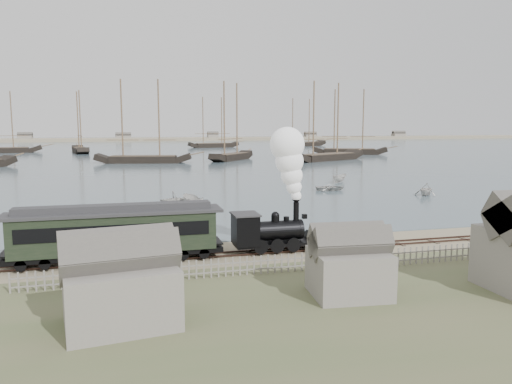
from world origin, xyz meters
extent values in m
plane|color=gray|center=(0.00, 0.00, 0.00)|extent=(600.00, 600.00, 0.00)
cube|color=#42545F|center=(0.00, 170.00, 0.03)|extent=(600.00, 336.00, 0.06)
cube|color=#38241E|center=(0.00, -2.50, 0.10)|extent=(120.00, 0.08, 0.12)
cube|color=#38241E|center=(0.00, -1.50, 0.10)|extent=(120.00, 0.08, 0.12)
cube|color=#413229|center=(0.00, -2.00, 0.03)|extent=(120.00, 1.80, 0.06)
cube|color=tan|center=(0.00, 250.00, 0.00)|extent=(500.00, 20.00, 1.80)
cube|color=black|center=(1.03, -2.00, 0.68)|extent=(6.39, 1.88, 0.23)
cylinder|color=black|center=(0.66, -2.00, 1.62)|extent=(3.95, 1.41, 1.41)
cube|color=black|center=(-1.41, -2.00, 1.80)|extent=(1.69, 2.07, 2.16)
cube|color=#302F32|center=(-1.41, -2.00, 2.93)|extent=(1.88, 2.25, 0.11)
cylinder|color=black|center=(2.44, -2.00, 2.88)|extent=(0.41, 0.41, 1.50)
sphere|color=black|center=(0.85, -2.00, 2.72)|extent=(0.60, 0.60, 0.60)
cone|color=black|center=(4.04, -2.00, 0.58)|extent=(1.32, 1.88, 1.88)
cube|color=black|center=(3.10, -2.00, 2.56)|extent=(0.33, 0.33, 0.33)
cube|color=black|center=(-10.37, -2.00, 0.72)|extent=(14.25, 2.34, 0.36)
cube|color=black|center=(-10.37, -2.00, 2.14)|extent=(13.23, 2.54, 2.54)
cube|color=black|center=(-10.37, -3.29, 2.40)|extent=(12.21, 0.06, 0.92)
cube|color=black|center=(-10.37, -0.71, 2.40)|extent=(12.21, 0.06, 0.92)
cube|color=#302F32|center=(-10.37, -2.00, 3.47)|extent=(14.25, 2.75, 0.18)
cube|color=#302F32|center=(-10.37, -2.00, 3.77)|extent=(12.72, 1.22, 0.46)
imported|color=beige|center=(-4.57, -0.22, 0.36)|extent=(2.48, 3.46, 0.72)
imported|color=beige|center=(-15.48, 10.33, 0.48)|extent=(4.95, 4.51, 0.84)
imported|color=beige|center=(-4.29, 19.76, 0.97)|extent=(3.73, 4.08, 1.83)
imported|color=beige|center=(-2.61, 17.41, 0.86)|extent=(4.40, 2.46, 1.60)
imported|color=beige|center=(18.17, 28.30, 0.48)|extent=(3.51, 4.46, 0.84)
imported|color=beige|center=(28.35, 20.61, 0.90)|extent=(4.09, 4.18, 1.67)
imported|color=beige|center=(23.54, 37.13, 0.71)|extent=(3.00, 3.50, 1.31)
camera|label=1|loc=(-9.61, -36.15, 9.32)|focal=35.00mm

